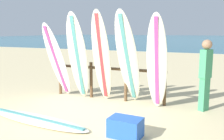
% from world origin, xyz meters
% --- Properties ---
extents(ground_plane, '(120.00, 120.00, 0.00)m').
position_xyz_m(ground_plane, '(0.00, 0.00, 0.00)').
color(ground_plane, beige).
extents(ocean_water, '(120.00, 80.00, 0.01)m').
position_xyz_m(ocean_water, '(0.00, 58.00, 0.00)').
color(ocean_water, teal).
rests_on(ocean_water, ground).
extents(surfboard_rack, '(3.31, 0.09, 1.04)m').
position_xyz_m(surfboard_rack, '(0.22, 1.87, 0.66)').
color(surfboard_rack, brown).
rests_on(surfboard_rack, ground).
extents(surfboard_leaning_far_left, '(0.68, 1.03, 2.17)m').
position_xyz_m(surfboard_leaning_far_left, '(-1.23, 1.51, 1.09)').
color(surfboard_leaning_far_left, white).
rests_on(surfboard_leaning_far_left, ground).
extents(surfboard_leaning_left, '(0.63, 0.91, 2.44)m').
position_xyz_m(surfboard_leaning_left, '(-0.51, 1.47, 1.22)').
color(surfboard_leaning_left, silver).
rests_on(surfboard_leaning_left, ground).
extents(surfboard_leaning_center_left, '(0.50, 0.71, 2.49)m').
position_xyz_m(surfboard_leaning_center_left, '(0.18, 1.54, 1.24)').
color(surfboard_leaning_center_left, beige).
rests_on(surfboard_leaning_center_left, ground).
extents(surfboard_leaning_center, '(0.61, 1.20, 2.46)m').
position_xyz_m(surfboard_leaning_center, '(0.93, 1.50, 1.23)').
color(surfboard_leaning_center, silver).
rests_on(surfboard_leaning_center, ground).
extents(surfboard_leaning_center_right, '(0.51, 0.58, 2.37)m').
position_xyz_m(surfboard_leaning_center_right, '(1.69, 1.44, 1.19)').
color(surfboard_leaning_center_right, silver).
rests_on(surfboard_leaning_center_right, ground).
extents(surfboard_lying_on_sand, '(2.80, 0.92, 0.08)m').
position_xyz_m(surfboard_lying_on_sand, '(-0.53, -0.32, 0.04)').
color(surfboard_lying_on_sand, silver).
rests_on(surfboard_lying_on_sand, ground).
extents(beachgoer_standing, '(0.30, 0.33, 1.74)m').
position_xyz_m(beachgoer_standing, '(2.79, 1.82, 0.96)').
color(beachgoer_standing, '#3F9966').
rests_on(beachgoer_standing, ground).
extents(cooler_box, '(0.63, 0.45, 0.36)m').
position_xyz_m(cooler_box, '(1.52, -0.35, 0.18)').
color(cooler_box, blue).
rests_on(cooler_box, ground).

